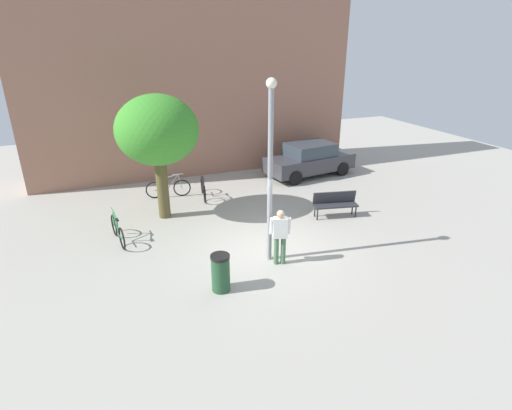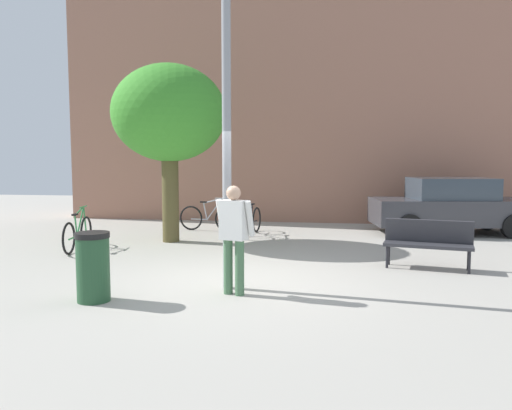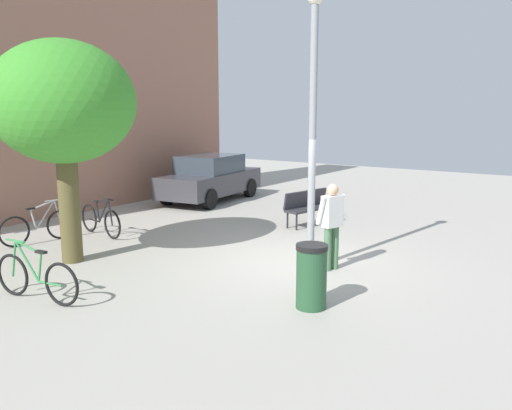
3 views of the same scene
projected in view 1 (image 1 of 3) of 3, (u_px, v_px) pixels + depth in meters
The scene contains 11 objects.
ground_plane at pixel (270, 251), 12.37m from camera, with size 36.00×36.00×0.00m, color #A8A399.
building_facade at pixel (193, 77), 18.46m from camera, with size 14.96×2.00×8.79m, color #9E6B56.
lamppost at pixel (270, 164), 10.84m from camera, with size 0.28×0.28×5.14m.
person_by_lamppost at pixel (280, 233), 11.34m from camera, with size 0.63×0.41×1.67m.
park_bench at pixel (335, 202), 14.63m from camera, with size 1.66×0.80×0.92m.
plaza_tree at pixel (157, 131), 13.58m from camera, with size 2.80×2.80×4.38m.
bicycle_black at pixel (203, 189), 16.41m from camera, with size 0.34×1.80×0.97m.
bicycle_green at pixel (118, 231), 12.82m from camera, with size 0.32×1.80×0.97m.
bicycle_silver at pixel (169, 188), 16.46m from camera, with size 1.80×0.31×0.97m.
parked_car_charcoal at pixel (309, 159), 18.98m from camera, with size 4.40×2.27×1.55m.
trash_bin at pixel (221, 273), 10.29m from camera, with size 0.50×0.50×1.01m.
Camera 1 is at (-4.37, -9.98, 6.03)m, focal length 28.35 mm.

